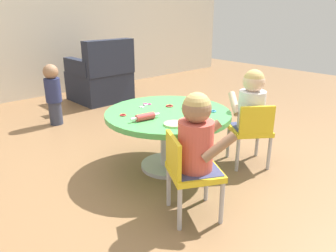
{
  "coord_description": "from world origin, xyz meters",
  "views": [
    {
      "loc": [
        -1.62,
        -1.77,
        1.23
      ],
      "look_at": [
        0.0,
        0.0,
        0.36
      ],
      "focal_mm": 34.73,
      "sensor_mm": 36.0,
      "label": 1
    }
  ],
  "objects_px": {
    "child_chair_left": "(189,171)",
    "toddler_standing": "(53,93)",
    "craft_table": "(168,124)",
    "seated_child_left": "(197,136)",
    "seated_child_right": "(252,102)",
    "child_chair_right": "(251,130)",
    "craft_scissors": "(146,105)",
    "armchair_dark": "(101,79)",
    "rolling_pin": "(145,117)"
  },
  "relations": [
    {
      "from": "armchair_dark",
      "to": "craft_scissors",
      "type": "xyz_separation_m",
      "value": [
        -0.72,
        -1.89,
        0.17
      ]
    },
    {
      "from": "seated_child_right",
      "to": "toddler_standing",
      "type": "xyz_separation_m",
      "value": [
        -0.76,
        2.01,
        -0.17
      ]
    },
    {
      "from": "child_chair_left",
      "to": "toddler_standing",
      "type": "relative_size",
      "value": 0.8
    },
    {
      "from": "child_chair_left",
      "to": "toddler_standing",
      "type": "xyz_separation_m",
      "value": [
        0.13,
        2.2,
        0.05
      ]
    },
    {
      "from": "craft_table",
      "to": "craft_scissors",
      "type": "height_order",
      "value": "craft_scissors"
    },
    {
      "from": "seated_child_right",
      "to": "rolling_pin",
      "type": "xyz_separation_m",
      "value": [
        -0.8,
        0.35,
        -0.03
      ]
    },
    {
      "from": "armchair_dark",
      "to": "rolling_pin",
      "type": "height_order",
      "value": "armchair_dark"
    },
    {
      "from": "seated_child_right",
      "to": "rolling_pin",
      "type": "height_order",
      "value": "seated_child_right"
    },
    {
      "from": "seated_child_right",
      "to": "craft_scissors",
      "type": "height_order",
      "value": "seated_child_right"
    },
    {
      "from": "child_chair_right",
      "to": "rolling_pin",
      "type": "bearing_deg",
      "value": 153.8
    },
    {
      "from": "child_chair_right",
      "to": "craft_scissors",
      "type": "distance_m",
      "value": 0.88
    },
    {
      "from": "rolling_pin",
      "to": "child_chair_right",
      "type": "bearing_deg",
      "value": -26.2
    },
    {
      "from": "child_chair_left",
      "to": "toddler_standing",
      "type": "distance_m",
      "value": 2.2
    },
    {
      "from": "craft_table",
      "to": "seated_child_left",
      "type": "distance_m",
      "value": 0.69
    },
    {
      "from": "child_chair_left",
      "to": "child_chair_right",
      "type": "bearing_deg",
      "value": 9.74
    },
    {
      "from": "seated_child_left",
      "to": "seated_child_right",
      "type": "xyz_separation_m",
      "value": [
        0.86,
        0.2,
        0.0
      ]
    },
    {
      "from": "seated_child_right",
      "to": "child_chair_left",
      "type": "bearing_deg",
      "value": -168.51
    },
    {
      "from": "child_chair_right",
      "to": "rolling_pin",
      "type": "height_order",
      "value": "child_chair_right"
    },
    {
      "from": "toddler_standing",
      "to": "seated_child_right",
      "type": "bearing_deg",
      "value": -69.43
    },
    {
      "from": "armchair_dark",
      "to": "toddler_standing",
      "type": "height_order",
      "value": "armchair_dark"
    },
    {
      "from": "craft_table",
      "to": "rolling_pin",
      "type": "height_order",
      "value": "rolling_pin"
    },
    {
      "from": "child_chair_right",
      "to": "craft_scissors",
      "type": "bearing_deg",
      "value": 128.25
    },
    {
      "from": "child_chair_right",
      "to": "child_chair_left",
      "type": "bearing_deg",
      "value": -170.26
    },
    {
      "from": "seated_child_left",
      "to": "craft_scissors",
      "type": "height_order",
      "value": "seated_child_left"
    },
    {
      "from": "seated_child_left",
      "to": "craft_scissors",
      "type": "relative_size",
      "value": 3.58
    },
    {
      "from": "craft_table",
      "to": "toddler_standing",
      "type": "xyz_separation_m",
      "value": [
        -0.21,
        1.62,
        -0.01
      ]
    },
    {
      "from": "craft_scissors",
      "to": "craft_table",
      "type": "bearing_deg",
      "value": -86.6
    },
    {
      "from": "rolling_pin",
      "to": "craft_scissors",
      "type": "distance_m",
      "value": 0.38
    },
    {
      "from": "armchair_dark",
      "to": "child_chair_left",
      "type": "bearing_deg",
      "value": -111.21
    },
    {
      "from": "armchair_dark",
      "to": "craft_scissors",
      "type": "distance_m",
      "value": 2.03
    },
    {
      "from": "toddler_standing",
      "to": "seated_child_left",
      "type": "bearing_deg",
      "value": -92.57
    },
    {
      "from": "craft_table",
      "to": "seated_child_right",
      "type": "xyz_separation_m",
      "value": [
        0.54,
        -0.39,
        0.16
      ]
    },
    {
      "from": "seated_child_left",
      "to": "child_chair_right",
      "type": "bearing_deg",
      "value": 11.4
    },
    {
      "from": "armchair_dark",
      "to": "rolling_pin",
      "type": "distance_m",
      "value": 2.4
    },
    {
      "from": "seated_child_left",
      "to": "craft_scissors",
      "type": "distance_m",
      "value": 0.9
    },
    {
      "from": "craft_table",
      "to": "armchair_dark",
      "type": "relative_size",
      "value": 1.15
    },
    {
      "from": "seated_child_left",
      "to": "toddler_standing",
      "type": "height_order",
      "value": "seated_child_left"
    },
    {
      "from": "seated_child_right",
      "to": "toddler_standing",
      "type": "relative_size",
      "value": 0.76
    },
    {
      "from": "child_chair_right",
      "to": "seated_child_left",
      "type": "bearing_deg",
      "value": -168.6
    },
    {
      "from": "toddler_standing",
      "to": "rolling_pin",
      "type": "bearing_deg",
      "value": -91.49
    },
    {
      "from": "craft_scissors",
      "to": "child_chair_left",
      "type": "bearing_deg",
      "value": -111.97
    },
    {
      "from": "child_chair_left",
      "to": "armchair_dark",
      "type": "distance_m",
      "value": 2.91
    },
    {
      "from": "seated_child_right",
      "to": "toddler_standing",
      "type": "distance_m",
      "value": 2.16
    },
    {
      "from": "seated_child_left",
      "to": "child_chair_left",
      "type": "bearing_deg",
      "value": 151.56
    },
    {
      "from": "craft_table",
      "to": "child_chair_left",
      "type": "height_order",
      "value": "child_chair_left"
    },
    {
      "from": "toddler_standing",
      "to": "craft_scissors",
      "type": "bearing_deg",
      "value": -81.75
    },
    {
      "from": "craft_table",
      "to": "child_chair_right",
      "type": "xyz_separation_m",
      "value": [
        0.52,
        -0.42,
        -0.07
      ]
    },
    {
      "from": "seated_child_left",
      "to": "rolling_pin",
      "type": "bearing_deg",
      "value": 84.17
    },
    {
      "from": "seated_child_left",
      "to": "seated_child_right",
      "type": "distance_m",
      "value": 0.88
    },
    {
      "from": "seated_child_right",
      "to": "seated_child_left",
      "type": "bearing_deg",
      "value": -166.84
    }
  ]
}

